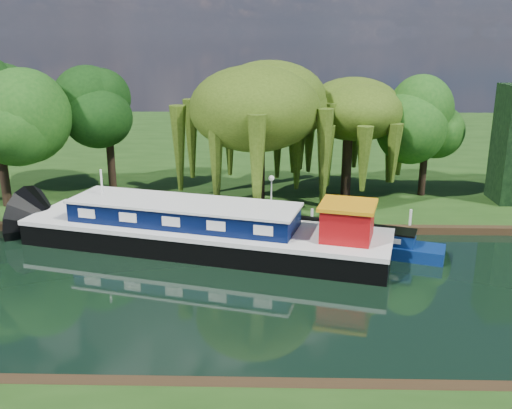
{
  "coord_description": "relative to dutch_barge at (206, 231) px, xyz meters",
  "views": [
    {
      "loc": [
        0.4,
        -24.85,
        11.75
      ],
      "look_at": [
        -0.34,
        4.75,
        2.8
      ],
      "focal_mm": 40.0,
      "sensor_mm": 36.0,
      "label": 1
    }
  ],
  "objects": [
    {
      "name": "willow_left",
      "position": [
        2.88,
        7.15,
        5.96
      ],
      "size": [
        7.58,
        7.58,
        9.09
      ],
      "color": "black",
      "rests_on": "far_bank"
    },
    {
      "name": "tree_far_right",
      "position": [
        14.56,
        10.07,
        4.42
      ],
      "size": [
        4.48,
        4.48,
        7.34
      ],
      "color": "black",
      "rests_on": "far_bank"
    },
    {
      "name": "narrowboat",
      "position": [
        7.94,
        0.27,
        -0.54
      ],
      "size": [
        10.57,
        5.22,
        1.54
      ],
      "rotation": [
        0.0,
        0.0,
        -0.34
      ],
      "color": "navy",
      "rests_on": "ground"
    },
    {
      "name": "far_bank",
      "position": [
        3.17,
        28.8,
        -0.86
      ],
      "size": [
        120.0,
        52.0,
        0.45
      ],
      "primitive_type": "cube",
      "color": "#17360E",
      "rests_on": "ground"
    },
    {
      "name": "willow_right",
      "position": [
        9.03,
        9.74,
        4.81
      ],
      "size": [
        6.13,
        6.13,
        7.47
      ],
      "color": "black",
      "rests_on": "far_bank"
    },
    {
      "name": "red_dinghy",
      "position": [
        -6.62,
        0.78,
        -1.09
      ],
      "size": [
        3.16,
        2.49,
        0.59
      ],
      "primitive_type": "imported",
      "rotation": [
        0.0,
        0.0,
        1.4
      ],
      "color": "maroon",
      "rests_on": "ground"
    },
    {
      "name": "lamppost",
      "position": [
        3.67,
        5.3,
        1.33
      ],
      "size": [
        0.36,
        0.36,
        2.56
      ],
      "color": "silver",
      "rests_on": "far_bank"
    },
    {
      "name": "reeds_near",
      "position": [
        10.04,
        -12.78,
        -0.54
      ],
      "size": [
        33.7,
        1.5,
        1.1
      ],
      "color": "#1B4A13",
      "rests_on": "ground"
    },
    {
      "name": "dutch_barge",
      "position": [
        0.0,
        0.0,
        0.0
      ],
      "size": [
        21.29,
        9.82,
        4.39
      ],
      "rotation": [
        0.0,
        0.0,
        -0.26
      ],
      "color": "black",
      "rests_on": "ground"
    },
    {
      "name": "mooring_posts",
      "position": [
        2.67,
        3.2,
        -0.14
      ],
      "size": [
        19.16,
        0.16,
        1.0
      ],
      "color": "silver",
      "rests_on": "far_bank"
    },
    {
      "name": "tree_far_mid",
      "position": [
        -8.32,
        11.38,
        5.07
      ],
      "size": [
        5.06,
        5.06,
        8.28
      ],
      "color": "black",
      "rests_on": "far_bank"
    },
    {
      "name": "ground",
      "position": [
        3.17,
        -5.2,
        -1.09
      ],
      "size": [
        120.0,
        120.0,
        0.0
      ],
      "primitive_type": "plane",
      "color": "black"
    }
  ]
}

